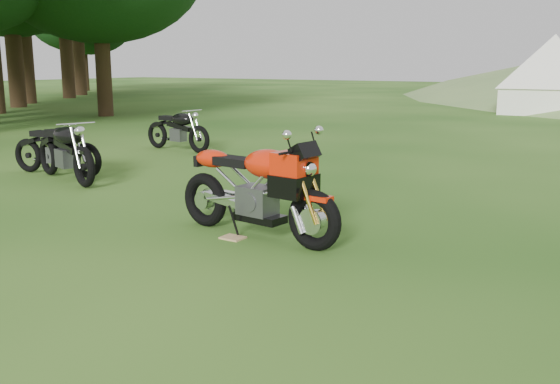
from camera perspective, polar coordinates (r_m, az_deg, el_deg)
The scene contains 8 objects.
ground at distance 6.78m, azimuth -3.96°, elevation -4.84°, with size 120.00×120.00×0.00m, color #15410E.
treeline at distance 31.33m, azimuth -17.66°, elevation 7.63°, with size 28.00×32.00×14.00m, color black, non-canonical shape.
sport_motorcycle at distance 6.92m, azimuth -2.24°, elevation 0.99°, with size 2.14×0.53×1.28m, color red, non-canonical shape.
plywood_board at distance 7.01m, azimuth -4.33°, elevation -4.19°, with size 0.25×0.20×0.02m, color tan.
vintage_moto_a at distance 10.88m, azimuth -19.09°, elevation 3.74°, with size 2.05×0.47×1.08m, color black, non-canonical shape.
vintage_moto_b at distance 11.54m, azimuth -19.79°, elevation 3.90°, with size 1.89×0.44×0.99m, color black, non-canonical shape.
vintage_moto_d at distance 14.13m, azimuth -9.37°, elevation 5.74°, with size 1.89×0.44×1.00m, color black, non-canonical shape.
tent_left at distance 26.50m, azimuth 23.63°, elevation 9.66°, with size 3.29×3.29×2.85m, color white, non-canonical shape.
Camera 1 is at (3.84, -5.24, 1.93)m, focal length 40.00 mm.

